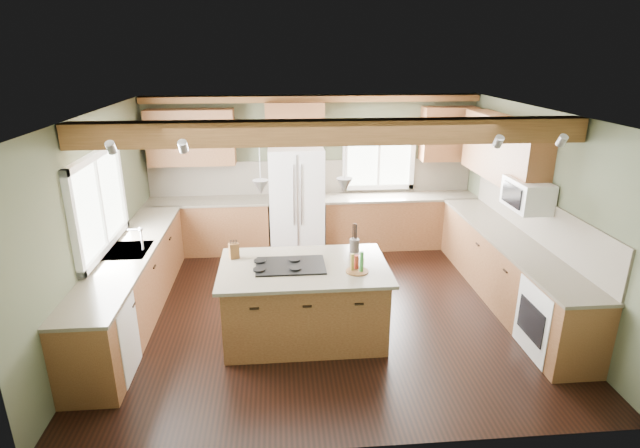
{
  "coord_description": "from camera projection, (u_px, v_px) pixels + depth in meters",
  "views": [
    {
      "loc": [
        -0.59,
        -5.94,
        3.31
      ],
      "look_at": [
        -0.06,
        0.3,
        1.11
      ],
      "focal_mm": 28.0,
      "sensor_mm": 36.0,
      "label": 1
    }
  ],
  "objects": [
    {
      "name": "counter_back_right",
      "position": [
        400.0,
        196.0,
        8.62
      ],
      "size": [
        2.66,
        0.64,
        0.04
      ],
      "primitive_type": "cube",
      "color": "#483F34",
      "rests_on": "base_cab_back_right"
    },
    {
      "name": "wall_left",
      "position": [
        98.0,
        224.0,
        6.07
      ],
      "size": [
        0.0,
        5.0,
        5.0
      ],
      "primitive_type": "plane",
      "rotation": [
        1.57,
        0.0,
        1.57
      ],
      "color": "#49523A",
      "rests_on": "ground"
    },
    {
      "name": "utensil_crock",
      "position": [
        354.0,
        245.0,
        6.2
      ],
      "size": [
        0.13,
        0.13,
        0.16
      ],
      "primitive_type": "cylinder",
      "rotation": [
        0.0,
        0.0,
        -0.06
      ],
      "color": "#483D39",
      "rests_on": "island_top"
    },
    {
      "name": "base_cab_left",
      "position": [
        133.0,
        284.0,
        6.43
      ],
      "size": [
        0.6,
        3.7,
        0.88
      ],
      "primitive_type": "cube",
      "color": "#5D3218",
      "rests_on": "floor"
    },
    {
      "name": "dishwasher",
      "position": [
        101.0,
        340.0,
        5.21
      ],
      "size": [
        0.6,
        0.6,
        0.84
      ],
      "primitive_type": "cube",
      "color": "white",
      "rests_on": "floor"
    },
    {
      "name": "ceiling_beam",
      "position": [
        333.0,
        132.0,
        5.33
      ],
      "size": [
        5.55,
        0.26,
        0.26
      ],
      "primitive_type": "cube",
      "color": "#533317",
      "rests_on": "ceiling"
    },
    {
      "name": "upper_cab_back_corner",
      "position": [
        448.0,
        134.0,
        8.45
      ],
      "size": [
        0.9,
        0.35,
        0.9
      ],
      "primitive_type": "cube",
      "color": "#5D3218",
      "rests_on": "wall_back"
    },
    {
      "name": "refrigerator",
      "position": [
        296.0,
        200.0,
        8.4
      ],
      "size": [
        0.9,
        0.74,
        1.8
      ],
      "primitive_type": "cube",
      "color": "white",
      "rests_on": "floor"
    },
    {
      "name": "base_cab_back_left",
      "position": [
        210.0,
        227.0,
        8.51
      ],
      "size": [
        2.02,
        0.6,
        0.88
      ],
      "primitive_type": "cube",
      "color": "#5D3218",
      "rests_on": "floor"
    },
    {
      "name": "wall_right",
      "position": [
        539.0,
        212.0,
        6.52
      ],
      "size": [
        0.0,
        5.0,
        5.0
      ],
      "primitive_type": "plane",
      "rotation": [
        1.57,
        0.0,
        -1.57
      ],
      "color": "#49523A",
      "rests_on": "ground"
    },
    {
      "name": "microwave",
      "position": [
        527.0,
        195.0,
        6.38
      ],
      "size": [
        0.4,
        0.7,
        0.38
      ],
      "primitive_type": "cube",
      "color": "white",
      "rests_on": "wall_right"
    },
    {
      "name": "pendant_left",
      "position": [
        261.0,
        187.0,
        5.46
      ],
      "size": [
        0.18,
        0.18,
        0.16
      ],
      "primitive_type": "cone",
      "rotation": [
        3.14,
        0.0,
        0.0
      ],
      "color": "#B2B2B7",
      "rests_on": "ceiling"
    },
    {
      "name": "base_cab_right",
      "position": [
        507.0,
        271.0,
        6.83
      ],
      "size": [
        0.6,
        3.7,
        0.88
      ],
      "primitive_type": "cube",
      "color": "#5D3218",
      "rests_on": "floor"
    },
    {
      "name": "counter_back_left",
      "position": [
        208.0,
        201.0,
        8.36
      ],
      "size": [
        2.06,
        0.64,
        0.04
      ],
      "primitive_type": "cube",
      "color": "#483F34",
      "rests_on": "base_cab_back_left"
    },
    {
      "name": "pendant_right",
      "position": [
        344.0,
        185.0,
        5.54
      ],
      "size": [
        0.18,
        0.18,
        0.16
      ],
      "primitive_type": "cone",
      "rotation": [
        3.14,
        0.0,
        0.0
      ],
      "color": "#B2B2B7",
      "rests_on": "ceiling"
    },
    {
      "name": "wall_back",
      "position": [
        313.0,
        172.0,
        8.65
      ],
      "size": [
        5.6,
        0.0,
        5.6
      ],
      "primitive_type": "plane",
      "rotation": [
        1.57,
        0.0,
        0.0
      ],
      "color": "#49523A",
      "rests_on": "ground"
    },
    {
      "name": "oven",
      "position": [
        557.0,
        320.0,
        5.61
      ],
      "size": [
        0.6,
        0.72,
        0.84
      ],
      "primitive_type": "cube",
      "color": "white",
      "rests_on": "floor"
    },
    {
      "name": "window_back",
      "position": [
        379.0,
        156.0,
        8.64
      ],
      "size": [
        1.1,
        0.04,
        1.0
      ],
      "primitive_type": "cube",
      "color": "white",
      "rests_on": "wall_back"
    },
    {
      "name": "sink",
      "position": [
        129.0,
        251.0,
        6.28
      ],
      "size": [
        0.5,
        0.65,
        0.03
      ],
      "primitive_type": "cube",
      "color": "#262628",
      "rests_on": "counter_left"
    },
    {
      "name": "backsplash_right",
      "position": [
        535.0,
        217.0,
        6.6
      ],
      "size": [
        0.03,
        3.7,
        0.58
      ],
      "primitive_type": "cube",
      "color": "brown",
      "rests_on": "wall_right"
    },
    {
      "name": "soffit_trim",
      "position": [
        313.0,
        99.0,
        8.14
      ],
      "size": [
        5.55,
        0.2,
        0.1
      ],
      "primitive_type": "cube",
      "color": "#533317",
      "rests_on": "ceiling"
    },
    {
      "name": "island_top",
      "position": [
        304.0,
        267.0,
        5.82
      ],
      "size": [
        1.98,
        1.26,
        0.04
      ],
      "primitive_type": "cube",
      "rotation": [
        0.0,
        0.0,
        0.0
      ],
      "color": "#483F34",
      "rests_on": "island"
    },
    {
      "name": "backsplash_back",
      "position": [
        313.0,
        177.0,
        8.66
      ],
      "size": [
        5.58,
        0.03,
        0.58
      ],
      "primitive_type": "cube",
      "color": "brown",
      "rests_on": "wall_back"
    },
    {
      "name": "cooktop",
      "position": [
        291.0,
        265.0,
        5.8
      ],
      "size": [
        0.8,
        0.54,
        0.02
      ],
      "primitive_type": "cube",
      "rotation": [
        0.0,
        0.0,
        0.0
      ],
      "color": "black",
      "rests_on": "island_top"
    },
    {
      "name": "upper_cab_right",
      "position": [
        503.0,
        149.0,
        7.14
      ],
      "size": [
        0.35,
        2.2,
        0.9
      ],
      "primitive_type": "cube",
      "color": "#5D3218",
      "rests_on": "wall_right"
    },
    {
      "name": "counter_left",
      "position": [
        129.0,
        252.0,
        6.28
      ],
      "size": [
        0.64,
        3.74,
        0.04
      ],
      "primitive_type": "cube",
      "color": "#483F34",
      "rests_on": "base_cab_left"
    },
    {
      "name": "window_left",
      "position": [
        98.0,
        203.0,
        6.04
      ],
      "size": [
        0.04,
        1.6,
        1.05
      ],
      "primitive_type": "cube",
      "color": "white",
      "rests_on": "wall_left"
    },
    {
      "name": "upper_cab_back_left",
      "position": [
        191.0,
        137.0,
        8.11
      ],
      "size": [
        1.4,
        0.35,
        0.9
      ],
      "primitive_type": "cube",
      "color": "#5D3218",
      "rests_on": "wall_back"
    },
    {
      "name": "ceiling",
      "position": [
        327.0,
        113.0,
        5.87
      ],
      "size": [
        5.6,
        5.6,
        0.0
      ],
      "primitive_type": "plane",
      "rotation": [
        3.14,
        0.0,
        0.0
      ],
      "color": "silver",
      "rests_on": "wall_back"
    },
    {
      "name": "island",
      "position": [
        304.0,
        302.0,
        5.97
      ],
      "size": [
        1.85,
        1.14,
        0.88
      ],
      "primitive_type": "cube",
      "rotation": [
        0.0,
        0.0,
        0.0
      ],
      "color": "brown",
      "rests_on": "floor"
    },
    {
      "name": "base_cab_back_right",
      "position": [
        398.0,
        222.0,
        8.77
      ],
      "size": [
        2.62,
        0.6,
        0.88
      ],
      "primitive_type": "cube",
      "color": "#5D3218",
      "rests_on": "floor"
    },
    {
      "name": "counter_right",
      "position": [
        511.0,
        239.0,
        6.68
      ],
      "size": [
        0.64,
        3.74,
        0.04
      ],
      "primitive_type": "cube",
      "color": "#483F34",
      "rests_on": "base_cab_right"
    },
    {
      "name": "upper_cab_over_fridge",
      "position": [
        295.0,
        124.0,
        8.18
      ],
      "size": [
        0.96,
        0.35,
        0.7
      ],
      "primitive_type": "cube",
      "color": "#5D3218",
      "rests_on": "wall_back"
    },
    {
      "name": "bottle_tray",
      "position": [
        357.0,
        262.0,
        5.62
      ],
      "size": [
        0.32,
        0.32,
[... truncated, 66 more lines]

